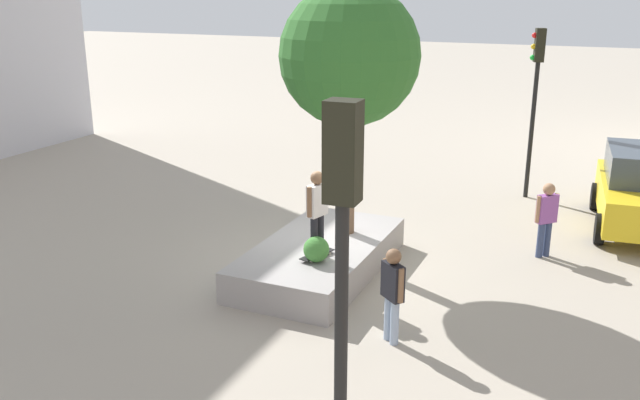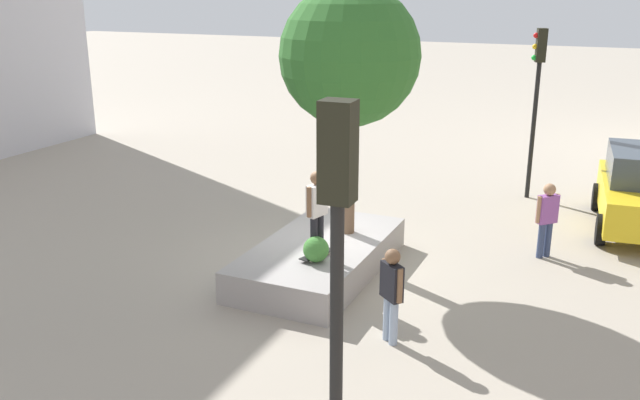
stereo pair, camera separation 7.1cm
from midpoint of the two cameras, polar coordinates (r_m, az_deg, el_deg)
name	(u,v)px [view 1 (the left image)]	position (r m, az deg, el deg)	size (l,w,h in m)	color
ground_plane	(321,264)	(14.16, -0.02, -5.37)	(120.00, 120.00, 0.00)	#9E9384
planter_ledge	(320,257)	(13.66, -0.15, -4.85)	(4.27, 2.20, 0.62)	gray
plaza_tree	(350,57)	(13.33, 2.35, 11.96)	(2.74, 2.74, 4.99)	brown
boxwood_shrub	(316,249)	(12.56, -0.48, -4.17)	(0.49, 0.49, 0.49)	#3D7A33
skateboard	(317,255)	(12.81, -0.39, -4.62)	(0.83, 0.44, 0.07)	black
skateboarder	(317,207)	(12.49, -0.40, -0.59)	(0.53, 0.28, 1.62)	black
sedan_parked	(640,189)	(17.55, 25.21, 0.81)	(4.22, 2.19, 1.90)	gold
traffic_light_corner	(342,272)	(5.84, 1.52, -6.10)	(0.35, 0.29, 4.64)	black
traffic_light_median	(536,85)	(18.79, 17.58, 9.25)	(0.34, 0.37, 4.50)	black
pedestrian_crossing	(546,215)	(14.96, 18.39, -1.19)	(0.44, 0.43, 1.63)	navy
passerby_with_bag	(393,289)	(10.87, 5.94, -7.46)	(0.41, 0.45, 1.61)	#8C9EB7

